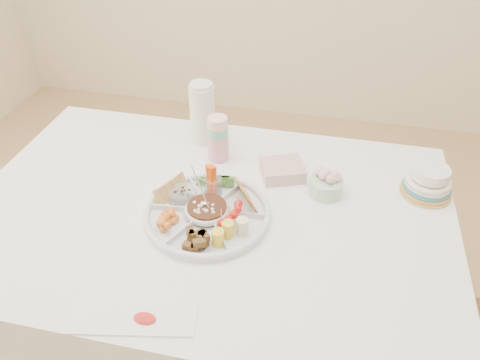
% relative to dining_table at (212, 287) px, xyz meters
% --- Properties ---
extents(floor, '(4.00, 4.00, 0.00)m').
position_rel_dining_table_xyz_m(floor, '(0.00, 0.00, -0.38)').
color(floor, tan).
rests_on(floor, ground).
extents(dining_table, '(1.52, 1.02, 0.76)m').
position_rel_dining_table_xyz_m(dining_table, '(0.00, 0.00, 0.00)').
color(dining_table, white).
rests_on(dining_table, floor).
extents(party_tray, '(0.41, 0.41, 0.04)m').
position_rel_dining_table_xyz_m(party_tray, '(0.01, -0.04, 0.40)').
color(party_tray, silver).
rests_on(party_tray, dining_table).
extents(bean_dip, '(0.13, 0.13, 0.04)m').
position_rel_dining_table_xyz_m(bean_dip, '(0.01, -0.04, 0.41)').
color(bean_dip, black).
rests_on(bean_dip, party_tray).
extents(tortillas, '(0.12, 0.12, 0.06)m').
position_rel_dining_table_xyz_m(tortillas, '(0.12, 0.03, 0.42)').
color(tortillas, '#A37147').
rests_on(tortillas, party_tray).
extents(carrot_cucumber, '(0.13, 0.13, 0.11)m').
position_rel_dining_table_xyz_m(carrot_cucumber, '(-0.00, 0.09, 0.44)').
color(carrot_cucumber, '#F8520C').
rests_on(carrot_cucumber, party_tray).
extents(pita_raisins, '(0.13, 0.13, 0.07)m').
position_rel_dining_table_xyz_m(pita_raisins, '(-0.11, 0.02, 0.42)').
color(pita_raisins, '#D8B97D').
rests_on(pita_raisins, party_tray).
extents(cherries, '(0.11, 0.11, 0.04)m').
position_rel_dining_table_xyz_m(cherries, '(-0.10, -0.11, 0.42)').
color(cherries, orange).
rests_on(cherries, party_tray).
extents(granola_chunks, '(0.10, 0.10, 0.04)m').
position_rel_dining_table_xyz_m(granola_chunks, '(0.02, -0.17, 0.42)').
color(granola_chunks, brown).
rests_on(granola_chunks, party_tray).
extents(banana_tomato, '(0.12, 0.12, 0.09)m').
position_rel_dining_table_xyz_m(banana_tomato, '(0.13, -0.09, 0.44)').
color(banana_tomato, '#D5CA67').
rests_on(banana_tomato, party_tray).
extents(cup_stack, '(0.08, 0.08, 0.21)m').
position_rel_dining_table_xyz_m(cup_stack, '(-0.04, 0.28, 0.48)').
color(cup_stack, white).
rests_on(cup_stack, dining_table).
extents(thermos, '(0.11, 0.11, 0.24)m').
position_rel_dining_table_xyz_m(thermos, '(-0.12, 0.38, 0.50)').
color(thermos, silver).
rests_on(thermos, dining_table).
extents(flower_bowl, '(0.13, 0.13, 0.08)m').
position_rel_dining_table_xyz_m(flower_bowl, '(0.35, 0.16, 0.42)').
color(flower_bowl, '#98D7BB').
rests_on(flower_bowl, dining_table).
extents(napkin_stack, '(0.17, 0.16, 0.05)m').
position_rel_dining_table_xyz_m(napkin_stack, '(0.20, 0.22, 0.40)').
color(napkin_stack, '#D2A1A3').
rests_on(napkin_stack, dining_table).
extents(plate_stack, '(0.17, 0.17, 0.10)m').
position_rel_dining_table_xyz_m(plate_stack, '(0.67, 0.23, 0.43)').
color(plate_stack, '#D3C34B').
rests_on(plate_stack, dining_table).
extents(placemat, '(0.32, 0.16, 0.01)m').
position_rel_dining_table_xyz_m(placemat, '(-0.07, -0.43, 0.38)').
color(placemat, white).
rests_on(placemat, dining_table).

